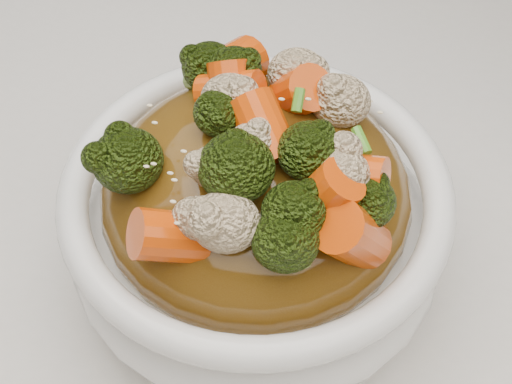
# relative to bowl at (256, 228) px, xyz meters

# --- Properties ---
(tablecloth) EXTENTS (1.20, 0.80, 0.04)m
(tablecloth) POSITION_rel_bowl_xyz_m (0.01, -0.04, -0.06)
(tablecloth) COLOR silver
(tablecloth) RESTS_ON dining_table
(bowl) EXTENTS (0.25, 0.25, 0.08)m
(bowl) POSITION_rel_bowl_xyz_m (0.00, 0.00, 0.00)
(bowl) COLOR white
(bowl) RESTS_ON tablecloth
(sauce_base) EXTENTS (0.20, 0.20, 0.09)m
(sauce_base) POSITION_rel_bowl_xyz_m (0.00, 0.00, 0.03)
(sauce_base) COLOR #57380E
(sauce_base) RESTS_ON bowl
(carrots) EXTENTS (0.20, 0.20, 0.05)m
(carrots) POSITION_rel_bowl_xyz_m (0.00, 0.00, 0.09)
(carrots) COLOR #DC4707
(carrots) RESTS_ON sauce_base
(broccoli) EXTENTS (0.20, 0.20, 0.04)m
(broccoli) POSITION_rel_bowl_xyz_m (0.00, 0.00, 0.09)
(broccoli) COLOR black
(broccoli) RESTS_ON sauce_base
(cauliflower) EXTENTS (0.20, 0.20, 0.03)m
(cauliflower) POSITION_rel_bowl_xyz_m (0.00, 0.00, 0.08)
(cauliflower) COLOR beige
(cauliflower) RESTS_ON sauce_base
(scallions) EXTENTS (0.15, 0.15, 0.02)m
(scallions) POSITION_rel_bowl_xyz_m (0.00, 0.00, 0.09)
(scallions) COLOR #499021
(scallions) RESTS_ON sauce_base
(sesame_seeds) EXTENTS (0.18, 0.18, 0.01)m
(sesame_seeds) POSITION_rel_bowl_xyz_m (0.00, 0.00, 0.09)
(sesame_seeds) COLOR beige
(sesame_seeds) RESTS_ON sauce_base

